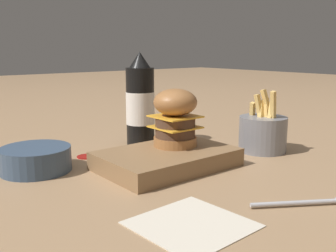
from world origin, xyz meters
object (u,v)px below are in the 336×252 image
Objects in this scene: spoon at (334,201)px; ketchup_bottle at (140,104)px; burger at (175,117)px; fries_basket at (263,133)px; side_bowl at (36,158)px; serving_board at (168,159)px.

ketchup_bottle is at bearing 122.21° from spoon.
spoon is (-0.04, 0.33, -0.09)m from burger.
ketchup_bottle is at bearing -101.74° from burger.
fries_basket reaches higher than side_bowl.
fries_basket reaches higher than spoon.
side_bowl is (0.25, -0.13, -0.07)m from burger.
ketchup_bottle reaches higher than spoon.
ketchup_bottle reaches higher than burger.
ketchup_bottle reaches higher than serving_board.
serving_board is 0.26m from fries_basket.
ketchup_bottle is (-0.07, -0.20, 0.09)m from serving_board.
fries_basket is at bearing 164.94° from burger.
ketchup_bottle is 0.52m from spoon.
side_bowl reaches higher than spoon.
serving_board is 0.23m from ketchup_bottle.
fries_basket is (-0.25, 0.04, 0.03)m from serving_board.
burger is at bearing 78.26° from ketchup_bottle.
spoon is (-0.30, 0.46, -0.02)m from side_bowl.
fries_basket is 0.89× the size of spoon.
burger is at bearing -151.79° from serving_board.
burger is 0.83× the size of fries_basket.
fries_basket is at bearing 127.27° from ketchup_bottle.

